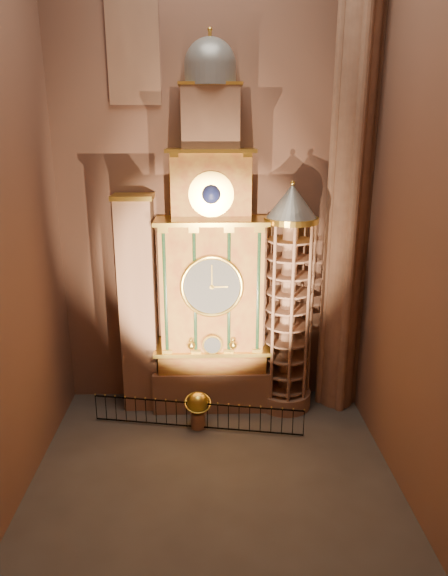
{
  "coord_description": "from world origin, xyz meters",
  "views": [
    {
      "loc": [
        -0.09,
        -17.53,
        12.86
      ],
      "look_at": [
        0.5,
        3.0,
        6.53
      ],
      "focal_mm": 32.0,
      "sensor_mm": 36.0,
      "label": 1
    }
  ],
  "objects_px": {
    "iron_railing": "(197,415)",
    "astronomical_clock": "(212,272)",
    "stair_turret": "(288,303)",
    "celestial_globe": "(198,407)",
    "portrait_tower": "(138,305)"
  },
  "relations": [
    {
      "from": "iron_railing",
      "to": "astronomical_clock",
      "type": "bearing_deg",
      "value": 72.57
    },
    {
      "from": "astronomical_clock",
      "to": "portrait_tower",
      "type": "bearing_deg",
      "value": 179.71
    },
    {
      "from": "stair_turret",
      "to": "iron_railing",
      "type": "relative_size",
      "value": 1.16
    },
    {
      "from": "celestial_globe",
      "to": "iron_railing",
      "type": "relative_size",
      "value": 0.19
    },
    {
      "from": "iron_railing",
      "to": "stair_turret",
      "type": "bearing_deg",
      "value": 25.44
    },
    {
      "from": "astronomical_clock",
      "to": "celestial_globe",
      "type": "height_order",
      "value": "astronomical_clock"
    },
    {
      "from": "astronomical_clock",
      "to": "celestial_globe",
      "type": "distance_m",
      "value": 6.07
    },
    {
      "from": "celestial_globe",
      "to": "iron_railing",
      "type": "distance_m",
      "value": 0.38
    },
    {
      "from": "portrait_tower",
      "to": "celestial_globe",
      "type": "bearing_deg",
      "value": -38.43
    },
    {
      "from": "celestial_globe",
      "to": "iron_railing",
      "type": "bearing_deg",
      "value": -108.6
    },
    {
      "from": "stair_turret",
      "to": "iron_railing",
      "type": "distance_m",
      "value": 6.54
    },
    {
      "from": "celestial_globe",
      "to": "portrait_tower",
      "type": "bearing_deg",
      "value": 141.57
    },
    {
      "from": "stair_turret",
      "to": "celestial_globe",
      "type": "height_order",
      "value": "stair_turret"
    },
    {
      "from": "portrait_tower",
      "to": "stair_turret",
      "type": "height_order",
      "value": "stair_turret"
    },
    {
      "from": "portrait_tower",
      "to": "stair_turret",
      "type": "bearing_deg",
      "value": -2.33
    }
  ]
}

